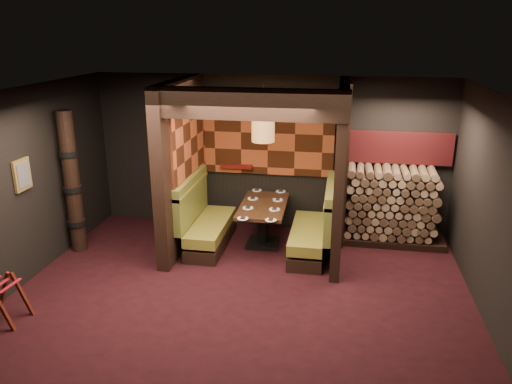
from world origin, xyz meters
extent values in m
cube|color=black|center=(0.00, 0.00, -0.01)|extent=(6.50, 5.50, 0.02)
cube|color=black|center=(0.00, 0.00, 2.86)|extent=(6.50, 5.50, 0.02)
cube|color=black|center=(0.00, 2.76, 1.43)|extent=(6.50, 0.02, 2.85)
cube|color=black|center=(0.00, -2.76, 1.43)|extent=(6.50, 0.02, 2.85)
cube|color=black|center=(-3.26, 0.00, 1.43)|extent=(0.02, 5.50, 2.85)
cube|color=black|center=(3.26, 0.00, 1.43)|extent=(0.02, 5.50, 2.85)
cube|color=black|center=(-1.35, 1.65, 1.43)|extent=(0.20, 2.20, 2.85)
cube|color=black|center=(1.30, 1.70, 1.43)|extent=(0.15, 2.10, 2.85)
cube|color=black|center=(-0.02, 0.70, 2.63)|extent=(2.85, 0.18, 0.44)
cube|color=#A74A24|center=(-0.02, 2.71, 1.82)|extent=(2.40, 0.06, 1.55)
cube|color=#A74A24|center=(-1.23, 1.82, 1.85)|extent=(0.04, 1.85, 1.45)
cube|color=#60120E|center=(-0.60, 2.65, 1.18)|extent=(0.60, 0.12, 0.07)
cube|color=black|center=(-0.85, 1.65, 0.11)|extent=(0.55, 1.60, 0.22)
cube|color=olive|center=(-0.85, 1.65, 0.36)|extent=(0.55, 1.60, 0.18)
cube|color=#506027|center=(-1.19, 1.65, 0.75)|extent=(0.12, 1.60, 0.78)
cube|color=olive|center=(-1.19, 1.65, 1.10)|extent=(0.15, 1.60, 0.06)
cube|color=black|center=(0.82, 1.65, 0.11)|extent=(0.55, 1.60, 0.22)
cube|color=olive|center=(0.82, 1.65, 0.36)|extent=(0.55, 1.60, 0.18)
cube|color=#506027|center=(1.16, 1.65, 0.75)|extent=(0.12, 1.60, 0.78)
cube|color=olive|center=(1.16, 1.65, 1.10)|extent=(0.15, 1.60, 0.06)
cube|color=black|center=(0.03, 1.85, 0.03)|extent=(0.56, 0.56, 0.06)
cylinder|color=black|center=(0.03, 1.85, 0.35)|extent=(0.20, 0.20, 0.69)
cube|color=#382413|center=(0.03, 1.85, 0.72)|extent=(0.80, 1.44, 0.06)
cylinder|color=white|center=(-0.18, 1.11, 0.76)|extent=(0.18, 0.18, 0.01)
cube|color=black|center=(-0.18, 1.11, 0.77)|extent=(0.07, 0.11, 0.02)
cylinder|color=white|center=(0.27, 1.12, 0.76)|extent=(0.18, 0.18, 0.01)
cube|color=black|center=(0.27, 1.12, 0.77)|extent=(0.07, 0.11, 0.02)
cylinder|color=white|center=(-0.19, 1.60, 0.76)|extent=(0.18, 0.18, 0.01)
cube|color=black|center=(-0.19, 1.60, 0.77)|extent=(0.07, 0.11, 0.02)
cylinder|color=white|center=(0.26, 1.61, 0.76)|extent=(0.18, 0.18, 0.01)
cube|color=black|center=(0.26, 1.61, 0.77)|extent=(0.07, 0.11, 0.02)
cylinder|color=white|center=(-0.20, 2.09, 0.76)|extent=(0.18, 0.18, 0.01)
cube|color=black|center=(-0.20, 2.09, 0.77)|extent=(0.07, 0.11, 0.02)
cylinder|color=white|center=(0.25, 2.10, 0.76)|extent=(0.18, 0.18, 0.01)
cube|color=black|center=(0.25, 2.10, 0.77)|extent=(0.07, 0.11, 0.02)
cylinder|color=white|center=(-0.21, 2.58, 0.76)|extent=(0.18, 0.18, 0.01)
cube|color=black|center=(-0.21, 2.58, 0.77)|extent=(0.07, 0.11, 0.02)
cylinder|color=white|center=(0.24, 2.58, 0.76)|extent=(0.18, 0.18, 0.01)
cube|color=black|center=(0.24, 2.58, 0.77)|extent=(0.07, 0.11, 0.02)
cylinder|color=#9F6534|center=(0.03, 1.80, 2.09)|extent=(0.38, 0.38, 0.45)
sphere|color=#FFC672|center=(0.03, 1.80, 2.09)|extent=(0.18, 0.18, 0.18)
cylinder|color=black|center=(0.03, 1.80, 2.58)|extent=(0.02, 0.02, 0.54)
cube|color=olive|center=(-3.22, 0.10, 1.62)|extent=(0.04, 0.36, 0.46)
cube|color=#3F3F3F|center=(-3.20, 0.10, 1.62)|extent=(0.01, 0.27, 0.36)
cube|color=#46140B|center=(-2.77, -1.28, 0.28)|extent=(0.29, 0.06, 0.64)
cube|color=#46140B|center=(-3.04, -0.89, 0.28)|extent=(0.29, 0.06, 0.64)
cube|color=#46140B|center=(-2.75, -0.91, 0.28)|extent=(0.29, 0.06, 0.64)
cube|color=maroon|center=(-2.91, -1.09, 0.52)|extent=(0.07, 0.39, 0.01)
cube|color=maroon|center=(-2.76, -1.10, 0.52)|extent=(0.07, 0.39, 0.01)
cylinder|color=black|center=(-3.05, 1.10, 1.20)|extent=(0.26, 0.26, 2.40)
cylinder|color=black|center=(-3.05, 1.10, 0.50)|extent=(0.31, 0.31, 0.09)
cylinder|color=black|center=(-3.05, 1.10, 1.10)|extent=(0.31, 0.31, 0.09)
cylinder|color=black|center=(-3.05, 1.10, 1.70)|extent=(0.31, 0.31, 0.09)
cube|color=black|center=(2.29, 2.35, 0.06)|extent=(1.73, 0.70, 0.12)
cube|color=brown|center=(2.29, 2.35, 0.74)|extent=(1.73, 0.70, 1.24)
cube|color=maroon|center=(2.29, 2.68, 1.64)|extent=(1.83, 0.10, 0.56)
cube|color=black|center=(1.39, 1.96, 1.43)|extent=(0.08, 0.08, 2.85)
camera|label=1|loc=(1.30, -6.12, 3.64)|focal=35.00mm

